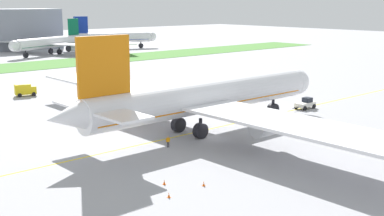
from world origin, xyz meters
TOP-DOWN VIEW (x-y plane):
  - ground_plane at (0.00, 0.00)m, footprint 600.00×600.00m
  - apron_taxi_line at (0.00, 3.88)m, footprint 280.00×0.36m
  - airliner_foreground at (1.77, 3.27)m, footprint 54.26×86.66m
  - pushback_tug at (29.99, 3.20)m, footprint 6.22×2.42m
  - ground_crew_wingwalker_port at (15.16, -15.07)m, footprint 0.47×0.50m
  - ground_crew_marshaller_front at (-7.98, 0.04)m, footprint 0.57×0.38m
  - traffic_cone_near_nose at (-20.11, -15.14)m, footprint 0.36×0.36m
  - traffic_cone_port_wing at (-17.98, -11.65)m, footprint 0.36×0.36m
  - traffic_cone_starboard_wing at (-14.85, -15.07)m, footprint 0.36×0.36m
  - service_truck_catering_van at (-6.30, 53.92)m, footprint 5.02×3.47m
  - parked_airliner_far_left at (40.63, 136.18)m, footprint 40.74×65.81m
  - parked_airliner_far_centre at (72.94, 141.18)m, footprint 40.55×64.83m

SIDE VIEW (x-z plane):
  - ground_plane at x=0.00m, z-range 0.00..0.00m
  - apron_taxi_line at x=0.00m, z-range 0.00..0.01m
  - traffic_cone_near_nose at x=-20.11m, z-range -0.01..0.57m
  - traffic_cone_port_wing at x=-17.98m, z-range -0.01..0.57m
  - traffic_cone_starboard_wing at x=-14.85m, z-range -0.01..0.57m
  - pushback_tug at x=29.99m, z-range -0.09..2.09m
  - ground_crew_wingwalker_port at x=15.16m, z-range 0.18..1.87m
  - ground_crew_marshaller_front at x=-7.98m, z-range 0.18..1.89m
  - service_truck_catering_van at x=-6.30m, z-range 0.12..2.90m
  - parked_airliner_far_left at x=40.63m, z-range -2.28..11.90m
  - parked_airliner_far_centre at x=72.94m, z-range -2.38..12.44m
  - airliner_foreground at x=1.77m, z-range -2.65..13.89m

